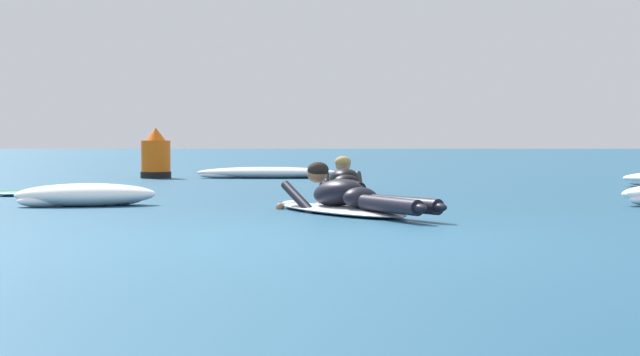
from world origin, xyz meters
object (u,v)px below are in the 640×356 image
drifting_surfboard (57,193)px  channel_marker_buoy (156,158)px  surfer_near (347,200)px  surfer_far (345,184)px

drifting_surfboard → channel_marker_buoy: size_ratio=2.00×
surfer_near → surfer_far: same height
surfer_far → channel_marker_buoy: (-3.49, 5.45, 0.23)m
drifting_surfboard → surfer_far: bearing=6.3°
surfer_far → channel_marker_buoy: size_ratio=2.74×
drifting_surfboard → channel_marker_buoy: bearing=88.4°
surfer_near → channel_marker_buoy: (-3.50, 8.89, 0.23)m
surfer_near → channel_marker_buoy: size_ratio=2.57×
channel_marker_buoy → drifting_surfboard: bearing=-91.6°
surfer_near → channel_marker_buoy: channel_marker_buoy is taller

